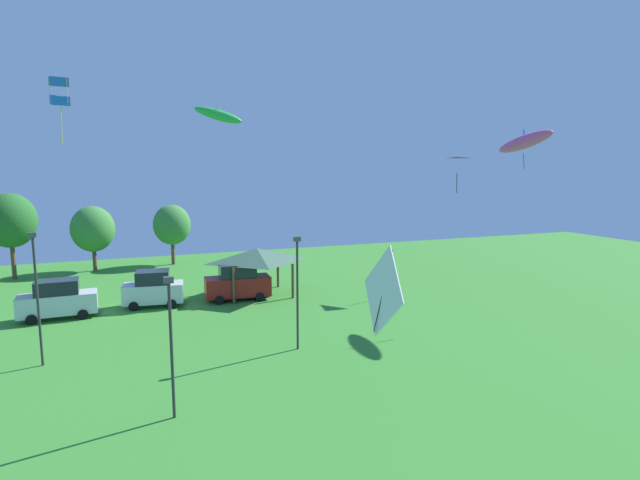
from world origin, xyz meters
TOP-DOWN VIEW (x-y plane):
  - kite_flying_0 at (2.76, 13.89)m, footprint 0.48×2.39m
  - kite_flying_1 at (-6.69, 38.08)m, footprint 1.24×1.29m
  - kite_flying_3 at (2.01, 32.54)m, footprint 2.91×1.36m
  - kite_flying_5 at (21.21, 35.99)m, footprint 1.92×1.97m
  - kite_flying_7 at (21.50, 29.11)m, footprint 1.68×4.23m
  - parked_car_leftmost at (-7.61, 38.00)m, footprint 4.68×2.08m
  - parked_car_second_from_left at (-1.74, 38.76)m, footprint 4.21×2.45m
  - parked_car_third_from_left at (4.13, 38.40)m, footprint 4.79×2.32m
  - park_pavilion at (5.83, 39.29)m, footprint 5.74×4.98m
  - light_post_0 at (4.94, 27.13)m, footprint 0.36×0.20m
  - light_post_1 at (-7.42, 29.52)m, footprint 0.36×0.20m
  - light_post_2 at (-1.91, 21.82)m, footprint 0.36×0.20m
  - treeline_tree_2 at (-12.59, 52.42)m, footprint 4.31×4.31m
  - treeline_tree_3 at (-6.21, 53.85)m, footprint 3.91×3.91m
  - treeline_tree_4 at (0.99, 54.52)m, footprint 3.66×3.66m

SIDE VIEW (x-z plane):
  - parked_car_leftmost at x=-7.61m, z-range -0.03..2.49m
  - parked_car_second_from_left at x=-1.74m, z-range -0.03..2.51m
  - parked_car_third_from_left at x=4.13m, z-range -0.04..2.64m
  - park_pavilion at x=5.83m, z-range 1.27..4.87m
  - light_post_2 at x=-1.91m, z-range 0.39..5.95m
  - light_post_0 at x=4.94m, z-range 0.40..6.45m
  - light_post_1 at x=-7.42m, z-range 0.40..6.97m
  - treeline_tree_3 at x=-6.21m, z-range 0.91..7.04m
  - treeline_tree_4 at x=0.99m, z-range 0.99..7.02m
  - treeline_tree_2 at x=-12.59m, z-range 1.38..8.91m
  - kite_flying_0 at x=2.76m, z-range 5.23..7.60m
  - kite_flying_5 at x=21.21m, z-range 8.65..11.03m
  - kite_flying_7 at x=21.50m, z-range 9.96..12.67m
  - kite_flying_3 at x=2.01m, z-range 11.95..13.29m
  - kite_flying_1 at x=-6.69m, z-range 12.21..16.30m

